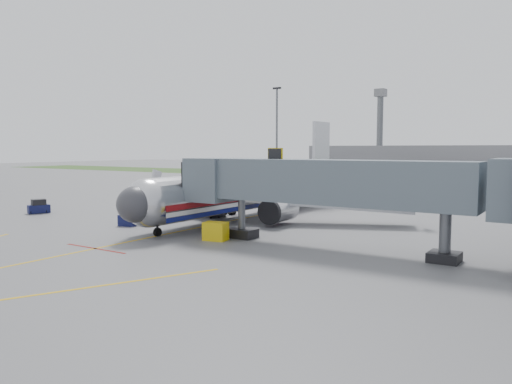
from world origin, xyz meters
The scene contains 15 objects.
ground centered at (0.00, 0.00, 0.00)m, with size 400.00×400.00×0.00m, color #565659.
grass_strip centered at (0.00, 90.00, 0.01)m, with size 300.00×25.00×0.01m, color #2D4C1E.
apron_markings centered at (0.00, -7.40, 0.00)m, with size 21.52×50.00×0.01m.
airliner centered at (0.00, 15.25, 2.65)m, with size 32.10×35.67×10.25m.
jet_bridge centered at (12.86, 5.00, 4.47)m, with size 25.30×4.00×6.90m.
light_mast_left centered at (-30.00, 70.00, 10.78)m, with size 2.00×0.44×20.40m.
distant_terminal centered at (-10.00, 170.00, 4.00)m, with size 120.00×14.00×8.00m, color slate.
control_tower centered at (-40.00, 165.00, 17.33)m, with size 4.00×4.00×30.00m.
baggage_tug centered at (-20.36, 5.04, 0.66)m, with size 1.82×2.39×1.49m.
baggage_cart_a centered at (-3.00, 13.35, 0.92)m, with size 1.90×1.90×1.80m.
baggage_cart_b centered at (-3.00, 12.77, 0.80)m, with size 1.88×1.88×1.58m.
baggage_cart_c centered at (-12.63, 16.25, 0.85)m, with size 1.92×1.92×1.68m.
belt_loader centered at (-6.27, 5.73, 0.57)m, with size 2.57×4.88×2.30m.
ground_power_cart centered at (5.01, 3.00, 0.68)m, with size 1.90×1.44×1.38m.
ramp_worker centered at (-8.03, 13.62, 0.94)m, with size 0.69×0.45×1.88m, color #CFE91B.
Camera 1 is at (27.84, -26.11, 6.86)m, focal length 35.00 mm.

